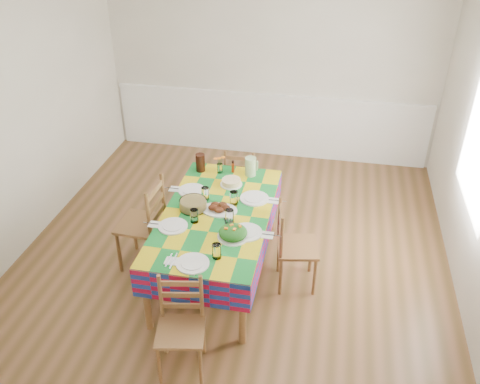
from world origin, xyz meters
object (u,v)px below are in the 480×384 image
meat_platter (219,208)px  chair_right (293,247)px  chair_left (145,224)px  green_pitcher (251,166)px  tea_pitcher (200,163)px  chair_far (241,180)px  dining_table (217,220)px  chair_near (181,328)px

meat_platter → chair_right: chair_right is taller
chair_left → green_pitcher: bearing=132.5°
tea_pitcher → chair_right: size_ratio=0.22×
chair_far → dining_table: bearing=88.0°
tea_pitcher → chair_left: size_ratio=0.20×
green_pitcher → chair_far: (-0.19, 0.41, -0.42)m
dining_table → chair_left: chair_left is taller
chair_right → tea_pitcher: bearing=44.4°
chair_far → chair_left: bearing=55.9°
chair_right → chair_left: bearing=78.9°
meat_platter → chair_left: (-0.76, -0.04, -0.27)m
meat_platter → green_pitcher: bearing=77.2°
chair_left → chair_right: 1.50m
chair_near → chair_far: (0.01, 2.38, -0.00)m
tea_pitcher → chair_far: size_ratio=0.23×
meat_platter → chair_right: 0.80m
tea_pitcher → chair_right: 1.41m
green_pitcher → chair_near: 2.02m
green_pitcher → chair_right: size_ratio=0.23×
meat_platter → green_pitcher: (0.17, 0.74, 0.07)m
dining_table → chair_right: size_ratio=2.09×
chair_near → chair_right: bearing=46.7°
dining_table → tea_pitcher: 0.87m
dining_table → chair_left: 0.76m
green_pitcher → chair_left: chair_left is taller
dining_table → chair_far: bearing=89.9°
chair_right → chair_far: bearing=21.2°
dining_table → tea_pitcher: tea_pitcher is taller
chair_near → chair_far: 2.38m
green_pitcher → chair_near: (-0.19, -1.97, -0.42)m
green_pitcher → chair_far: 0.61m
green_pitcher → chair_far: green_pitcher is taller
tea_pitcher → chair_far: tea_pitcher is taller
dining_table → meat_platter: bearing=65.3°
green_pitcher → chair_right: bearing=-54.4°
green_pitcher → dining_table: bearing=-103.4°
meat_platter → tea_pitcher: 0.82m
tea_pitcher → chair_left: (-0.38, -0.77, -0.34)m
chair_near → chair_left: size_ratio=0.85×
dining_table → green_pitcher: (0.19, 0.78, 0.18)m
meat_platter → chair_near: 1.27m
chair_far → tea_pitcher: bearing=47.4°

